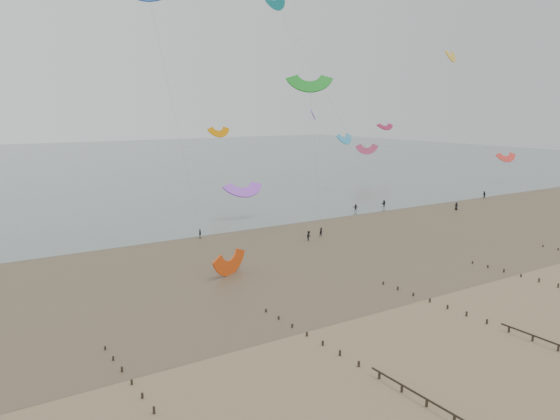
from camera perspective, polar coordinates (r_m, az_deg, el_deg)
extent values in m
plane|color=brown|center=(62.68, 15.75, -11.04)|extent=(500.00, 500.00, 0.00)
plane|color=#475654|center=(243.04, -22.39, 4.44)|extent=(500.00, 500.00, 0.00)
plane|color=#473A28|center=(88.33, -1.55, -4.28)|extent=(500.00, 500.00, 0.00)
ellipsoid|color=slate|center=(69.28, -8.72, -8.64)|extent=(23.60, 14.36, 0.01)
ellipsoid|color=slate|center=(97.27, 3.57, -2.91)|extent=(33.64, 18.32, 0.01)
ellipsoid|color=slate|center=(114.59, 19.41, -1.44)|extent=(19.65, 13.67, 0.01)
cube|color=black|center=(44.79, -13.03, -19.76)|extent=(0.16, 0.16, 0.59)
cube|color=black|center=(46.98, -14.20, -18.30)|extent=(0.16, 0.16, 0.57)
cube|color=black|center=(49.21, -15.24, -16.97)|extent=(0.16, 0.16, 0.54)
cube|color=black|center=(51.48, -16.18, -15.74)|extent=(0.16, 0.16, 0.51)
cube|color=black|center=(53.78, -17.03, -14.62)|extent=(0.16, 0.16, 0.48)
cube|color=black|center=(56.11, -17.80, -13.59)|extent=(0.16, 0.16, 0.45)
cube|color=black|center=(44.55, 17.75, -20.08)|extent=(0.16, 0.16, 0.74)
cube|color=black|center=(46.01, 15.08, -18.90)|extent=(0.16, 0.16, 0.71)
cube|color=black|center=(47.56, 12.61, -17.77)|extent=(0.16, 0.16, 0.68)
cube|color=black|center=(49.20, 10.34, -16.68)|extent=(0.16, 0.16, 0.65)
cube|color=black|center=(50.93, 8.23, -15.64)|extent=(0.16, 0.16, 0.62)
cube|color=black|center=(52.73, 6.29, -14.65)|extent=(0.16, 0.16, 0.59)
cube|color=black|center=(54.60, 4.49, -13.72)|extent=(0.16, 0.16, 0.57)
cube|color=black|center=(56.53, 2.83, -12.83)|extent=(0.16, 0.16, 0.54)
cube|color=black|center=(58.52, 1.29, -12.00)|extent=(0.16, 0.16, 0.51)
cube|color=black|center=(60.55, -0.14, -11.21)|extent=(0.16, 0.16, 0.48)
cube|color=black|center=(62.63, -1.47, -10.47)|extent=(0.16, 0.16, 0.45)
cube|color=black|center=(59.49, 27.08, -12.72)|extent=(0.16, 0.16, 0.71)
cube|color=black|center=(60.70, 24.89, -12.09)|extent=(0.16, 0.16, 0.68)
cube|color=black|center=(62.00, 22.80, -11.46)|extent=(0.16, 0.16, 0.65)
cube|color=black|center=(63.38, 20.81, -10.85)|extent=(0.16, 0.16, 0.62)
cube|color=black|center=(64.83, 18.91, -10.25)|extent=(0.16, 0.16, 0.59)
cube|color=black|center=(66.36, 17.11, -9.67)|extent=(0.16, 0.16, 0.57)
cube|color=black|center=(67.96, 15.39, -9.11)|extent=(0.16, 0.16, 0.54)
cube|color=black|center=(69.62, 13.76, -8.56)|extent=(0.16, 0.16, 0.51)
cube|color=black|center=(71.34, 12.21, -8.04)|extent=(0.16, 0.16, 0.48)
cube|color=black|center=(73.11, 10.74, -7.53)|extent=(0.16, 0.16, 0.45)
cube|color=black|center=(79.21, 27.07, -7.06)|extent=(0.16, 0.16, 0.59)
cube|color=black|center=(80.47, 25.44, -6.67)|extent=(0.16, 0.16, 0.57)
cube|color=black|center=(81.79, 23.87, -6.29)|extent=(0.16, 0.16, 0.54)
cube|color=black|center=(83.17, 22.36, -5.91)|extent=(0.16, 0.16, 0.51)
cube|color=black|center=(84.62, 20.89, -5.54)|extent=(0.16, 0.16, 0.48)
cube|color=black|center=(86.12, 19.48, -5.18)|extent=(0.16, 0.16, 0.45)
cube|color=black|center=(99.39, 27.06, -3.68)|extent=(0.16, 0.16, 0.48)
cube|color=black|center=(100.67, 25.77, -3.41)|extent=(0.16, 0.16, 0.45)
imported|color=black|center=(129.74, 17.95, 0.39)|extent=(0.88, 1.02, 1.76)
imported|color=black|center=(97.46, -8.35, -2.49)|extent=(0.75, 1.05, 1.65)
imported|color=black|center=(149.28, 20.55, 1.51)|extent=(0.80, 0.95, 1.77)
imported|color=black|center=(95.01, 3.02, -2.70)|extent=(1.29, 1.04, 1.74)
imported|color=black|center=(123.31, 7.91, 0.25)|extent=(1.48, 1.10, 1.55)
imported|color=black|center=(98.34, 4.34, -2.30)|extent=(0.79, 0.62, 1.60)
imported|color=black|center=(128.91, 10.81, 0.65)|extent=(1.59, 0.52, 1.71)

